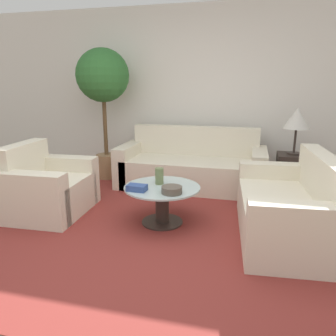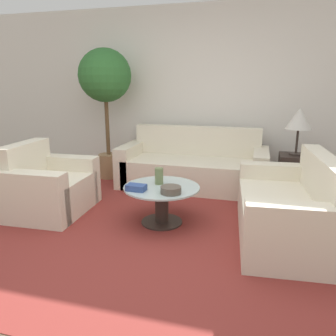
{
  "view_description": "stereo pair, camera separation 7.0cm",
  "coord_description": "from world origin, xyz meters",
  "px_view_note": "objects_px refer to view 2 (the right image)",
  "views": [
    {
      "loc": [
        0.91,
        -2.45,
        1.48
      ],
      "look_at": [
        0.04,
        0.96,
        0.55
      ],
      "focal_mm": 35.0,
      "sensor_mm": 36.0,
      "label": 1
    },
    {
      "loc": [
        0.98,
        -2.44,
        1.48
      ],
      "look_at": [
        0.04,
        0.96,
        0.55
      ],
      "focal_mm": 35.0,
      "sensor_mm": 36.0,
      "label": 2
    }
  ],
  "objects_px": {
    "table_lamp": "(299,120)",
    "loveseat": "(292,212)",
    "sofa_main": "(193,167)",
    "book_stack": "(136,188)",
    "armchair": "(46,189)",
    "vase": "(159,176)",
    "bowl": "(171,190)",
    "coffee_table": "(162,199)",
    "potted_plant": "(105,83)"
  },
  "relations": [
    {
      "from": "coffee_table",
      "to": "potted_plant",
      "type": "bearing_deg",
      "value": 131.84
    },
    {
      "from": "coffee_table",
      "to": "table_lamp",
      "type": "bearing_deg",
      "value": 44.29
    },
    {
      "from": "vase",
      "to": "bowl",
      "type": "xyz_separation_m",
      "value": [
        0.2,
        -0.26,
        -0.05
      ]
    },
    {
      "from": "armchair",
      "to": "vase",
      "type": "relative_size",
      "value": 5.64
    },
    {
      "from": "potted_plant",
      "to": "table_lamp",
      "type": "bearing_deg",
      "value": -1.13
    },
    {
      "from": "bowl",
      "to": "sofa_main",
      "type": "bearing_deg",
      "value": 93.02
    },
    {
      "from": "coffee_table",
      "to": "vase",
      "type": "bearing_deg",
      "value": 123.81
    },
    {
      "from": "table_lamp",
      "to": "vase",
      "type": "xyz_separation_m",
      "value": [
        -1.49,
        -1.33,
        -0.5
      ]
    },
    {
      "from": "table_lamp",
      "to": "book_stack",
      "type": "relative_size",
      "value": 3.05
    },
    {
      "from": "sofa_main",
      "to": "coffee_table",
      "type": "distance_m",
      "value": 1.4
    },
    {
      "from": "loveseat",
      "to": "coffee_table",
      "type": "distance_m",
      "value": 1.31
    },
    {
      "from": "bowl",
      "to": "armchair",
      "type": "bearing_deg",
      "value": 174.45
    },
    {
      "from": "bowl",
      "to": "book_stack",
      "type": "xyz_separation_m",
      "value": [
        -0.36,
        -0.01,
        -0.0
      ]
    },
    {
      "from": "loveseat",
      "to": "book_stack",
      "type": "xyz_separation_m",
      "value": [
        -1.52,
        -0.19,
        0.17
      ]
    },
    {
      "from": "table_lamp",
      "to": "loveseat",
      "type": "bearing_deg",
      "value": -95.32
    },
    {
      "from": "loveseat",
      "to": "coffee_table",
      "type": "height_order",
      "value": "loveseat"
    },
    {
      "from": "book_stack",
      "to": "bowl",
      "type": "bearing_deg",
      "value": 4.86
    },
    {
      "from": "table_lamp",
      "to": "bowl",
      "type": "distance_m",
      "value": 2.12
    },
    {
      "from": "armchair",
      "to": "loveseat",
      "type": "bearing_deg",
      "value": -92.09
    },
    {
      "from": "loveseat",
      "to": "vase",
      "type": "relative_size",
      "value": 8.76
    },
    {
      "from": "coffee_table",
      "to": "bowl",
      "type": "bearing_deg",
      "value": -50.94
    },
    {
      "from": "table_lamp",
      "to": "book_stack",
      "type": "height_order",
      "value": "table_lamp"
    },
    {
      "from": "armchair",
      "to": "table_lamp",
      "type": "distance_m",
      "value": 3.26
    },
    {
      "from": "table_lamp",
      "to": "bowl",
      "type": "height_order",
      "value": "table_lamp"
    },
    {
      "from": "potted_plant",
      "to": "book_stack",
      "type": "height_order",
      "value": "potted_plant"
    },
    {
      "from": "table_lamp",
      "to": "coffee_table",
      "type": "bearing_deg",
      "value": -135.71
    },
    {
      "from": "sofa_main",
      "to": "loveseat",
      "type": "bearing_deg",
      "value": -48.44
    },
    {
      "from": "loveseat",
      "to": "potted_plant",
      "type": "relative_size",
      "value": 0.79
    },
    {
      "from": "armchair",
      "to": "bowl",
      "type": "bearing_deg",
      "value": -98.24
    },
    {
      "from": "coffee_table",
      "to": "bowl",
      "type": "xyz_separation_m",
      "value": [
        0.15,
        -0.18,
        0.18
      ]
    },
    {
      "from": "bowl",
      "to": "coffee_table",
      "type": "bearing_deg",
      "value": 129.06
    },
    {
      "from": "sofa_main",
      "to": "coffee_table",
      "type": "bearing_deg",
      "value": -92.72
    },
    {
      "from": "armchair",
      "to": "sofa_main",
      "type": "bearing_deg",
      "value": -48.19
    },
    {
      "from": "sofa_main",
      "to": "table_lamp",
      "type": "bearing_deg",
      "value": 0.42
    },
    {
      "from": "armchair",
      "to": "bowl",
      "type": "relative_size",
      "value": 4.87
    },
    {
      "from": "table_lamp",
      "to": "potted_plant",
      "type": "xyz_separation_m",
      "value": [
        -2.75,
        0.05,
        0.46
      ]
    },
    {
      "from": "sofa_main",
      "to": "loveseat",
      "type": "xyz_separation_m",
      "value": [
        1.24,
        -1.4,
        0.0
      ]
    },
    {
      "from": "coffee_table",
      "to": "armchair",
      "type": "bearing_deg",
      "value": -178.56
    },
    {
      "from": "sofa_main",
      "to": "table_lamp",
      "type": "height_order",
      "value": "table_lamp"
    },
    {
      "from": "book_stack",
      "to": "coffee_table",
      "type": "bearing_deg",
      "value": 45.9
    },
    {
      "from": "sofa_main",
      "to": "book_stack",
      "type": "height_order",
      "value": "sofa_main"
    },
    {
      "from": "sofa_main",
      "to": "loveseat",
      "type": "distance_m",
      "value": 1.87
    },
    {
      "from": "potted_plant",
      "to": "book_stack",
      "type": "distance_m",
      "value": 2.23
    },
    {
      "from": "potted_plant",
      "to": "bowl",
      "type": "distance_m",
      "value": 2.42
    },
    {
      "from": "book_stack",
      "to": "loveseat",
      "type": "bearing_deg",
      "value": 10.39
    },
    {
      "from": "table_lamp",
      "to": "bowl",
      "type": "xyz_separation_m",
      "value": [
        -1.29,
        -1.59,
        -0.56
      ]
    },
    {
      "from": "vase",
      "to": "sofa_main",
      "type": "bearing_deg",
      "value": 84.9
    },
    {
      "from": "bowl",
      "to": "loveseat",
      "type": "bearing_deg",
      "value": 8.72
    },
    {
      "from": "vase",
      "to": "bowl",
      "type": "relative_size",
      "value": 0.86
    },
    {
      "from": "loveseat",
      "to": "table_lamp",
      "type": "bearing_deg",
      "value": 169.65
    }
  ]
}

